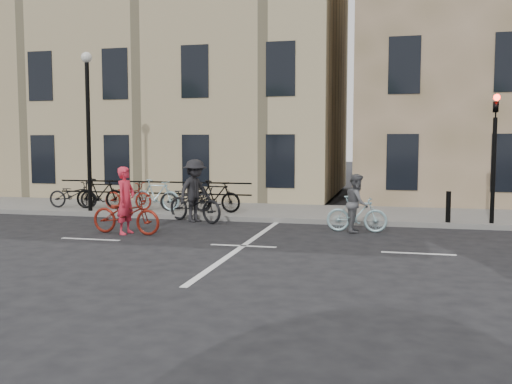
% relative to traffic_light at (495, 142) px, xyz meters
% --- Properties ---
extents(ground, '(120.00, 120.00, 0.00)m').
position_rel_traffic_light_xyz_m(ground, '(-6.20, -4.34, -2.45)').
color(ground, black).
rests_on(ground, ground).
extents(sidewalk, '(46.00, 4.00, 0.15)m').
position_rel_traffic_light_xyz_m(sidewalk, '(-10.20, 1.66, -2.38)').
color(sidewalk, slate).
rests_on(sidewalk, ground).
extents(building_west, '(20.00, 10.00, 10.00)m').
position_rel_traffic_light_xyz_m(building_west, '(-15.20, 8.66, 2.70)').
color(building_west, tan).
rests_on(building_west, sidewalk).
extents(traffic_light, '(0.18, 0.30, 3.90)m').
position_rel_traffic_light_xyz_m(traffic_light, '(0.00, 0.00, 0.00)').
color(traffic_light, black).
rests_on(traffic_light, sidewalk).
extents(lamp_post, '(0.36, 0.36, 5.28)m').
position_rel_traffic_light_xyz_m(lamp_post, '(-12.70, 0.06, 1.04)').
color(lamp_post, black).
rests_on(lamp_post, sidewalk).
extents(bollard_east, '(0.14, 0.14, 0.90)m').
position_rel_traffic_light_xyz_m(bollard_east, '(-1.20, -0.09, -1.85)').
color(bollard_east, black).
rests_on(bollard_east, sidewalk).
extents(parked_bikes, '(7.25, 1.23, 1.05)m').
position_rel_traffic_light_xyz_m(parked_bikes, '(-11.12, 0.70, -1.81)').
color(parked_bikes, black).
rests_on(parked_bikes, sidewalk).
extents(cyclist_pink, '(2.10, 0.93, 1.81)m').
position_rel_traffic_light_xyz_m(cyclist_pink, '(-9.71, -3.32, -1.83)').
color(cyclist_pink, maroon).
rests_on(cyclist_pink, ground).
extents(cyclist_grey, '(1.66, 0.78, 1.60)m').
position_rel_traffic_light_xyz_m(cyclist_grey, '(-3.71, -1.55, -1.81)').
color(cyclist_grey, '#98C0C7').
rests_on(cyclist_grey, ground).
extents(cyclist_dark, '(2.28, 1.62, 1.93)m').
position_rel_traffic_light_xyz_m(cyclist_dark, '(-8.70, -0.68, -1.69)').
color(cyclist_dark, black).
rests_on(cyclist_dark, ground).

